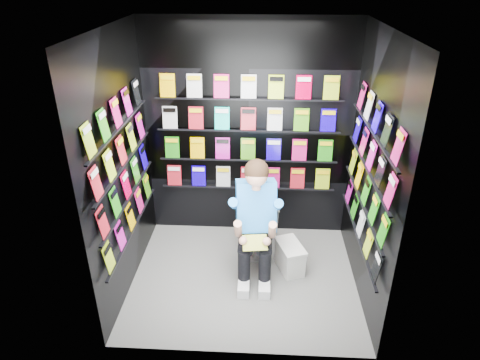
{
  "coord_description": "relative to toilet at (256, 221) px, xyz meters",
  "views": [
    {
      "loc": [
        0.16,
        -3.66,
        3.08
      ],
      "look_at": [
        -0.05,
        0.15,
        1.13
      ],
      "focal_mm": 32.0,
      "sensor_mm": 36.0,
      "label": 1
    }
  ],
  "objects": [
    {
      "name": "reader",
      "position": [
        0.0,
        -0.38,
        0.43
      ],
      "size": [
        0.66,
        0.88,
        1.51
      ],
      "primitive_type": null,
      "rotation": [
        0.0,
        0.0,
        0.13
      ],
      "color": "#2F82DE",
      "rests_on": "toilet"
    },
    {
      "name": "comics_right",
      "position": [
        1.06,
        -0.58,
        0.94
      ],
      "size": [
        0.06,
        1.7,
        1.37
      ],
      "primitive_type": null,
      "color": "red",
      "rests_on": "wall_right"
    },
    {
      "name": "floor",
      "position": [
        -0.11,
        -0.58,
        -0.37
      ],
      "size": [
        2.4,
        2.4,
        0.0
      ],
      "primitive_type": "plane",
      "color": "slate",
      "rests_on": "ground"
    },
    {
      "name": "wall_right",
      "position": [
        1.09,
        -0.58,
        0.93
      ],
      "size": [
        0.04,
        2.0,
        2.6
      ],
      "primitive_type": "cube",
      "color": "black",
      "rests_on": "floor"
    },
    {
      "name": "longbox",
      "position": [
        0.39,
        -0.39,
        -0.22
      ],
      "size": [
        0.33,
        0.44,
        0.29
      ],
      "primitive_type": "cube",
      "rotation": [
        0.0,
        0.0,
        0.34
      ],
      "color": "silver",
      "rests_on": "floor"
    },
    {
      "name": "comics_back",
      "position": [
        -0.11,
        0.39,
        0.94
      ],
      "size": [
        2.1,
        0.06,
        1.37
      ],
      "primitive_type": null,
      "color": "red",
      "rests_on": "wall_back"
    },
    {
      "name": "comics_left",
      "position": [
        -1.28,
        -0.58,
        0.94
      ],
      "size": [
        0.06,
        1.7,
        1.37
      ],
      "primitive_type": null,
      "color": "red",
      "rests_on": "wall_left"
    },
    {
      "name": "wall_back",
      "position": [
        -0.11,
        0.42,
        0.93
      ],
      "size": [
        2.4,
        0.04,
        2.6
      ],
      "primitive_type": "cube",
      "color": "black",
      "rests_on": "floor"
    },
    {
      "name": "toilet",
      "position": [
        0.0,
        0.0,
        0.0
      ],
      "size": [
        0.51,
        0.8,
        0.73
      ],
      "primitive_type": "imported",
      "rotation": [
        0.0,
        0.0,
        3.27
      ],
      "color": "white",
      "rests_on": "floor"
    },
    {
      "name": "ceiling",
      "position": [
        -0.11,
        -0.58,
        2.23
      ],
      "size": [
        2.4,
        2.4,
        0.0
      ],
      "primitive_type": "plane",
      "color": "white",
      "rests_on": "floor"
    },
    {
      "name": "longbox_lid",
      "position": [
        0.39,
        -0.39,
        -0.06
      ],
      "size": [
        0.36,
        0.47,
        0.03
      ],
      "primitive_type": "cube",
      "rotation": [
        0.0,
        0.0,
        0.34
      ],
      "color": "silver",
      "rests_on": "longbox"
    },
    {
      "name": "wall_front",
      "position": [
        -0.11,
        -1.58,
        0.93
      ],
      "size": [
        2.4,
        0.04,
        2.6
      ],
      "primitive_type": "cube",
      "color": "black",
      "rests_on": "floor"
    },
    {
      "name": "held_comic",
      "position": [
        0.0,
        -0.73,
        0.21
      ],
      "size": [
        0.26,
        0.17,
        0.1
      ],
      "primitive_type": "cube",
      "rotation": [
        -0.96,
        0.0,
        0.13
      ],
      "color": "green",
      "rests_on": "reader"
    },
    {
      "name": "wall_left",
      "position": [
        -1.31,
        -0.58,
        0.93
      ],
      "size": [
        0.04,
        2.0,
        2.6
      ],
      "primitive_type": "cube",
      "color": "black",
      "rests_on": "floor"
    }
  ]
}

